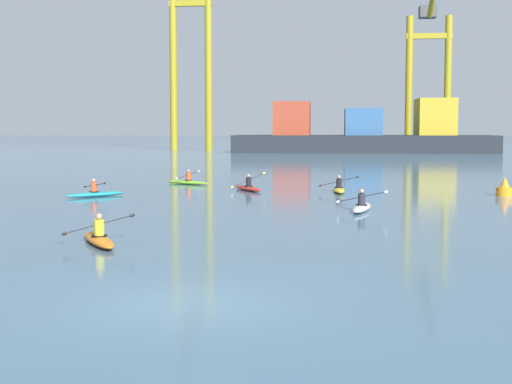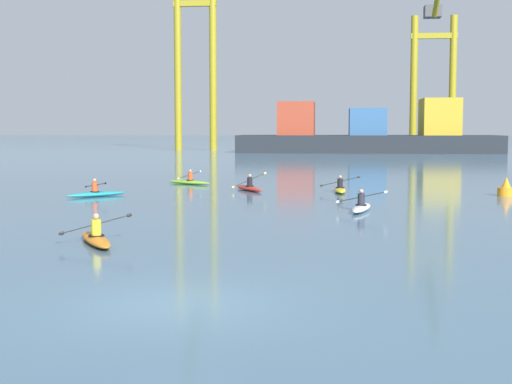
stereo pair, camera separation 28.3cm
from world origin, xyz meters
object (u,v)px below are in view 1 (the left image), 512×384
(kayak_yellow, at_px, (339,189))
(kayak_orange, at_px, (99,238))
(kayak_white, at_px, (362,207))
(kayak_lime, at_px, (188,182))
(channel_buoy, at_px, (505,189))
(gantry_crane_west, at_px, (190,35))
(gantry_crane_west_mid, at_px, (429,58))
(kayak_teal, at_px, (95,193))
(container_barge, at_px, (363,135))
(kayak_red, at_px, (248,188))

(kayak_yellow, bearing_deg, kayak_orange, -111.41)
(kayak_white, relative_size, kayak_lime, 1.07)
(channel_buoy, xyz_separation_m, kayak_lime, (-18.14, 6.31, -0.19))
(gantry_crane_west, relative_size, gantry_crane_west_mid, 1.28)
(gantry_crane_west, distance_m, kayak_white, 93.50)
(kayak_teal, bearing_deg, container_barge, 76.94)
(gantry_crane_west_mid, distance_m, channel_buoy, 88.68)
(container_barge, height_order, kayak_yellow, container_barge)
(gantry_crane_west, bearing_deg, channel_buoy, -68.41)
(kayak_lime, bearing_deg, kayak_yellow, -27.38)
(kayak_teal, bearing_deg, kayak_orange, -71.71)
(kayak_white, bearing_deg, gantry_crane_west, 105.21)
(gantry_crane_west, bearing_deg, kayak_lime, -79.53)
(kayak_orange, bearing_deg, gantry_crane_west_mid, 77.25)
(container_barge, height_order, kayak_red, container_barge)
(container_barge, distance_m, gantry_crane_west_mid, 22.81)
(container_barge, xyz_separation_m, gantry_crane_west, (-27.91, 8.35, 16.32))
(kayak_orange, bearing_deg, container_barge, 82.23)
(channel_buoy, distance_m, kayak_yellow, 8.76)
(gantry_crane_west_mid, height_order, kayak_lime, gantry_crane_west_mid)
(kayak_yellow, xyz_separation_m, kayak_red, (-5.15, 0.54, 0.00))
(gantry_crane_west, relative_size, channel_buoy, 39.49)
(gantry_crane_west_mid, distance_m, kayak_lime, 86.10)
(kayak_teal, bearing_deg, channel_buoy, 7.05)
(gantry_crane_west_mid, bearing_deg, channel_buoy, -94.95)
(kayak_white, relative_size, kayak_red, 1.06)
(channel_buoy, distance_m, kayak_teal, 21.42)
(container_barge, distance_m, kayak_lime, 67.36)
(gantry_crane_west, xyz_separation_m, kayak_lime, (13.70, -74.14, -18.76))
(gantry_crane_west_mid, relative_size, channel_buoy, 30.84)
(gantry_crane_west_mid, relative_size, kayak_yellow, 9.02)
(gantry_crane_west, xyz_separation_m, gantry_crane_west_mid, (39.38, 6.61, -3.47))
(kayak_yellow, height_order, kayak_teal, same)
(channel_buoy, bearing_deg, kayak_white, -134.56)
(kayak_lime, bearing_deg, kayak_red, -45.18)
(gantry_crane_west_mid, bearing_deg, gantry_crane_west, -170.47)
(kayak_teal, xyz_separation_m, kayak_lime, (3.12, 8.94, 0.00))
(kayak_yellow, bearing_deg, kayak_red, 173.96)
(kayak_white, bearing_deg, container_barge, 87.22)
(container_barge, distance_m, kayak_orange, 90.87)
(kayak_yellow, relative_size, kayak_orange, 1.05)
(gantry_crane_west, relative_size, kayak_orange, 12.08)
(kayak_white, bearing_deg, kayak_orange, -130.14)
(kayak_white, height_order, kayak_teal, same)
(gantry_crane_west, relative_size, kayak_red, 12.12)
(kayak_white, xyz_separation_m, kayak_red, (-5.98, 9.88, -0.00))
(container_barge, height_order, gantry_crane_west, gantry_crane_west)
(gantry_crane_west_mid, distance_m, kayak_white, 97.44)
(kayak_white, distance_m, kayak_teal, 14.46)
(kayak_white, relative_size, kayak_yellow, 1.01)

